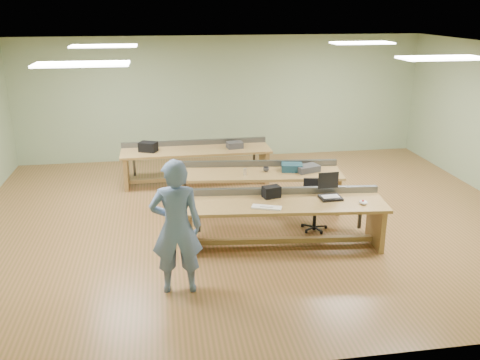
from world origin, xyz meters
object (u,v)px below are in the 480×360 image
Objects in this scene: drinks_can at (245,172)px; workbench_mid at (255,181)px; person at (176,227)px; workbench_front at (283,213)px; parts_bin_teal at (292,167)px; parts_bin_grey at (307,168)px; mug at (266,169)px; camera_bag at (271,192)px; workbench_back at (196,157)px; task_chair at (315,211)px; laptop_base at (331,198)px.

workbench_mid is at bearing 33.70° from drinks_can.
workbench_front is at bearing -144.18° from person.
workbench_mid is 27.62× the size of drinks_can.
parts_bin_grey is at bearing -17.80° from parts_bin_teal.
person is at bearing -113.68° from workbench_mid.
camera_bag is at bearing -98.04° from mug.
mug is (-0.49, 0.03, -0.02)m from parts_bin_teal.
camera_bag reaches higher than drinks_can.
workbench_mid is 3.12m from person.
person is 3.58m from parts_bin_grey.
camera_bag is (0.99, -3.08, 0.28)m from workbench_back.
parts_bin_teal reaches higher than parts_bin_grey.
workbench_mid is at bearing -117.49° from person.
camera_bag reaches higher than workbench_front.
parts_bin_teal is 3.24× the size of drinks_can.
workbench_front is 3.77× the size of task_chair.
camera_bag is (-0.15, 0.22, 0.28)m from workbench_front.
camera_bag is 0.72× the size of parts_bin_teal.
workbench_mid is 11.87× the size of camera_bag.
mug is (-0.76, 0.11, -0.02)m from parts_bin_grey.
workbench_front is at bearing -131.59° from task_chair.
drinks_can is (-1.16, 1.40, 0.04)m from laptop_base.
parts_bin_grey is (0.02, 1.42, 0.04)m from laptop_base.
person is 2.86m from drinks_can.
workbench_front is 0.39m from camera_bag.
parts_bin_teal is (0.67, 1.29, -0.03)m from camera_bag.
workbench_front is at bearing 177.43° from laptop_base.
person reaches higher than laptop_base.
workbench_back reaches higher than mug.
person is (-0.59, -4.42, 0.37)m from workbench_back.
mug is (0.03, 1.53, 0.23)m from workbench_front.
workbench_back is 11.62× the size of camera_bag.
person is 4.89× the size of parts_bin_teal.
task_chair is at bearing 43.46° from workbench_front.
workbench_front is 1.62m from parts_bin_teal.
person reaches higher than drinks_can.
task_chair is 2.02× the size of parts_bin_grey.
workbench_front is at bearing -74.73° from drinks_can.
workbench_back is at bearing 94.56° from camera_bag.
parts_bin_teal reaches higher than task_chair.
workbench_front and workbench_mid have the same top height.
workbench_back is (-1.14, 3.30, -0.00)m from workbench_front.
workbench_mid is at bearing 101.63° from workbench_front.
parts_bin_teal is (-0.17, 0.98, 0.50)m from task_chair.
task_chair is at bearing 7.20° from camera_bag.
camera_bag is at bearing -83.03° from workbench_mid.
camera_bag is 2.33× the size of drinks_can.
person reaches higher than task_chair.
camera_bag is (-0.92, 0.22, 0.07)m from laptop_base.
camera_bag is 1.33m from mug.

